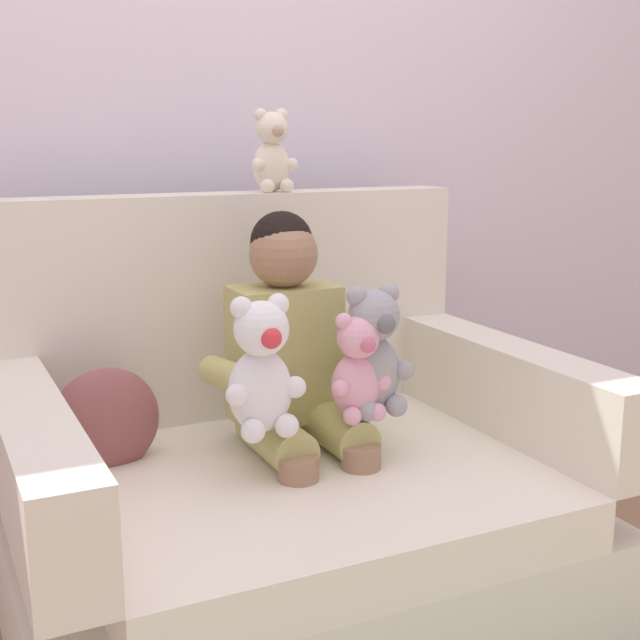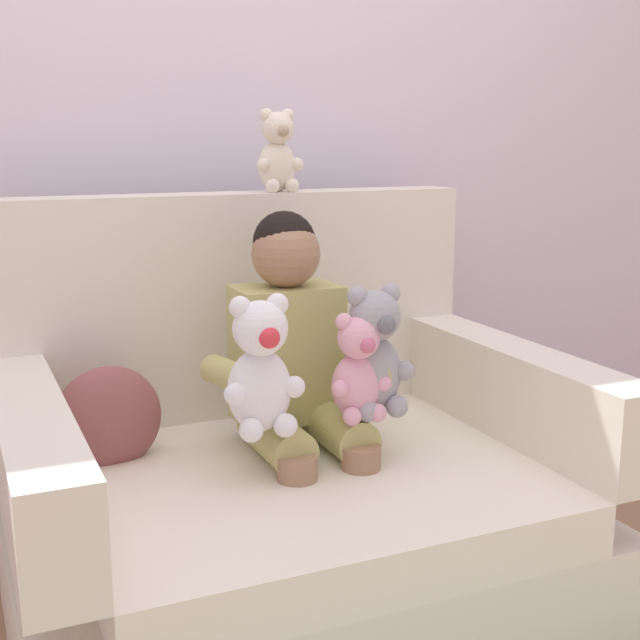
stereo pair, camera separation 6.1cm
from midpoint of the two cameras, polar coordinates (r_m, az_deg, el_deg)
ground_plane at (r=2.27m, az=-0.77°, el=-20.37°), size 8.00×8.00×0.00m
back_wall at (r=2.59m, az=-7.34°, el=13.88°), size 6.00×0.10×2.60m
armchair at (r=2.15m, az=-1.34°, el=-12.30°), size 1.32×1.01×1.07m
seated_child at (r=2.08m, az=-0.73°, el=-3.00°), size 0.45×0.39×0.82m
plush_grey at (r=2.01m, az=4.48°, el=-2.32°), size 0.19×0.15×0.31m
plush_pink at (r=1.98m, az=3.43°, el=-3.34°), size 0.15×0.12×0.26m
plush_white at (r=1.88m, az=-3.08°, el=-3.34°), size 0.19×0.15×0.31m
plush_cream_on_backrest at (r=2.35m, az=-2.10°, el=11.08°), size 0.13×0.11×0.22m
throw_pillow at (r=2.08m, az=-13.21°, el=-6.51°), size 0.27×0.14×0.26m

